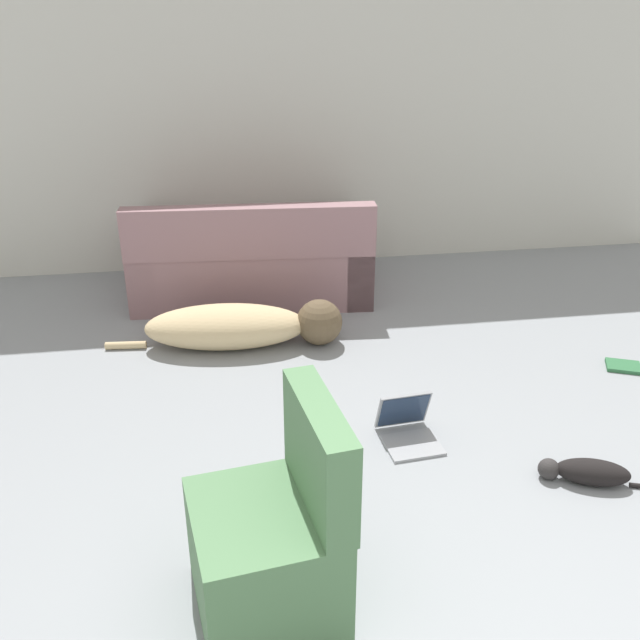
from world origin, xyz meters
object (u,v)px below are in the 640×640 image
at_px(dog, 243,326).
at_px(side_chair, 274,542).
at_px(couch, 252,261).
at_px(cat, 586,472).
at_px(book_green, 623,366).
at_px(laptop_open, 407,424).

xyz_separation_m(dog, side_chair, (0.01, -2.21, 0.16)).
xyz_separation_m(couch, cat, (1.44, -2.54, -0.21)).
xyz_separation_m(cat, book_green, (0.78, 1.02, -0.05)).
xyz_separation_m(dog, book_green, (2.34, -0.67, -0.13)).
height_order(couch, book_green, couch).
distance_m(dog, cat, 2.30).
xyz_separation_m(dog, cat, (1.56, -1.69, -0.08)).
relative_size(book_green, side_chair, 0.28).
relative_size(cat, side_chair, 0.58).
height_order(laptop_open, book_green, laptop_open).
bearing_deg(book_green, cat, -127.46).
distance_m(book_green, side_chair, 2.81).
bearing_deg(couch, cat, 123.48).
bearing_deg(book_green, laptop_open, -161.31).
bearing_deg(couch, book_green, 149.55).
bearing_deg(laptop_open, side_chair, -133.53).
xyz_separation_m(laptop_open, book_green, (1.54, 0.52, -0.07)).
distance_m(couch, cat, 2.93).
bearing_deg(laptop_open, cat, -38.98).
height_order(couch, laptop_open, couch).
relative_size(dog, book_green, 6.37).
distance_m(cat, laptop_open, 0.91).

